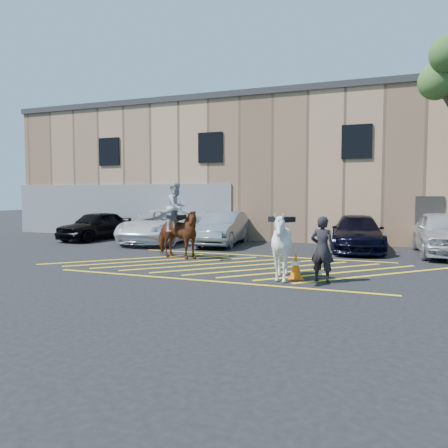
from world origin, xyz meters
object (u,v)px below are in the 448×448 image
(saddled_white, at_px, (281,246))
(car_blue_suv, at_px, (357,233))
(traffic_cone, at_px, (296,266))
(car_white_pickup, at_px, (162,226))
(car_black_suv, at_px, (96,226))
(car_silver_sedan, at_px, (222,228))
(handler, at_px, (322,249))
(mounted_bay, at_px, (177,228))
(car_white_suv, at_px, (445,233))

(saddled_white, bearing_deg, car_blue_suv, 78.59)
(traffic_cone, bearing_deg, car_white_pickup, 139.68)
(car_black_suv, bearing_deg, car_silver_sedan, 8.07)
(car_black_suv, height_order, saddled_white, saddled_white)
(car_white_pickup, height_order, saddled_white, saddled_white)
(handler, relative_size, saddled_white, 0.79)
(car_white_pickup, height_order, traffic_cone, car_white_pickup)
(car_black_suv, relative_size, mounted_bay, 1.54)
(car_white_suv, height_order, saddled_white, saddled_white)
(car_silver_sedan, distance_m, mounted_bay, 4.39)
(car_blue_suv, bearing_deg, handler, -99.83)
(car_black_suv, xyz_separation_m, mounted_bay, (6.64, -4.18, 0.39))
(car_white_pickup, distance_m, traffic_cone, 10.11)
(mounted_bay, bearing_deg, handler, -23.70)
(car_white_pickup, bearing_deg, car_black_suv, 177.24)
(car_silver_sedan, height_order, traffic_cone, car_silver_sedan)
(car_white_suv, relative_size, mounted_bay, 1.81)
(car_black_suv, xyz_separation_m, car_silver_sedan, (6.71, 0.19, 0.03))
(handler, bearing_deg, car_black_suv, -18.38)
(car_blue_suv, xyz_separation_m, car_white_suv, (3.16, -0.25, 0.14))
(mounted_bay, bearing_deg, car_blue_suv, 37.68)
(car_blue_suv, bearing_deg, saddled_white, -107.95)
(car_white_pickup, xyz_separation_m, mounted_bay, (2.96, -4.26, 0.32))
(car_silver_sedan, relative_size, handler, 2.61)
(handler, relative_size, traffic_cone, 2.37)
(car_white_suv, distance_m, saddled_white, 8.26)
(car_black_suv, distance_m, saddled_white, 12.98)
(traffic_cone, bearing_deg, car_white_suv, 56.89)
(car_blue_suv, bearing_deg, car_black_suv, 175.04)
(car_silver_sedan, bearing_deg, traffic_cone, -60.13)
(car_white_pickup, height_order, handler, handler)
(car_silver_sedan, relative_size, car_white_suv, 0.91)
(car_black_suv, xyz_separation_m, car_white_pickup, (3.69, 0.07, 0.06))
(car_black_suv, bearing_deg, mounted_bay, -25.72)
(car_black_suv, relative_size, car_white_pickup, 0.75)
(car_black_suv, height_order, car_blue_suv, car_black_suv)
(car_white_suv, bearing_deg, saddled_white, -126.45)
(car_silver_sedan, distance_m, car_white_suv, 8.96)
(car_white_pickup, height_order, mounted_bay, mounted_bay)
(car_white_suv, xyz_separation_m, handler, (-3.56, -6.67, 0.02))
(handler, distance_m, saddled_white, 1.06)
(car_black_suv, bearing_deg, car_white_pickup, 7.62)
(saddled_white, bearing_deg, car_white_pickup, 137.14)
(car_black_suv, height_order, car_white_pickup, car_white_pickup)
(car_blue_suv, distance_m, handler, 6.94)
(car_black_suv, xyz_separation_m, traffic_cone, (11.39, -6.46, -0.35))
(car_white_suv, xyz_separation_m, traffic_cone, (-4.28, -6.55, -0.48))
(car_black_suv, distance_m, car_blue_suv, 12.51)
(saddled_white, bearing_deg, mounted_bay, 149.64)
(car_white_pickup, relative_size, saddled_white, 2.54)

